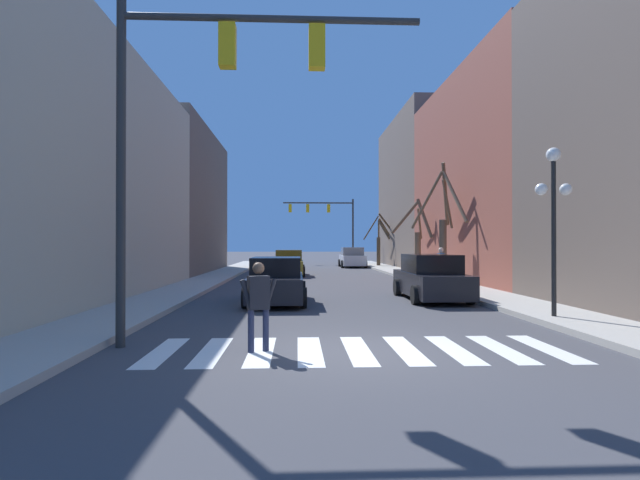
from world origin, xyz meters
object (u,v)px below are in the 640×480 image
Objects in this scene: car_driving_away_lane at (431,278)px; car_parked_left_far at (276,281)px; car_driving_toward_lane at (289,264)px; street_tree_right_near at (417,240)px; car_at_intersection at (352,258)px; pedestrian_waiting_at_curb at (441,263)px; traffic_signal_near at (204,96)px; traffic_signal_far at (327,215)px; street_tree_left_mid at (381,239)px; street_tree_left_far at (443,227)px; pedestrian_on_right_sidewalk at (258,299)px; street_lamp_right_corner at (554,197)px.

car_parked_left_far is at bearing 98.09° from car_driving_away_lane.
car_driving_toward_lane reaches higher than car_driving_away_lane.
car_driving_away_lane is 1.03× the size of street_tree_right_near.
car_at_intersection is 20.41m from pedestrian_waiting_at_curb.
traffic_signal_near is at bearing -3.46° from car_driving_toward_lane.
street_tree_right_near is at bearing 65.68° from traffic_signal_near.
traffic_signal_far is at bearing 173.61° from car_parked_left_far.
car_parked_left_far is 5.52m from car_driving_away_lane.
street_tree_left_mid is at bearing -82.18° from car_at_intersection.
traffic_signal_far is 1.23× the size of street_tree_left_far.
street_tree_left_far is 5.88m from street_tree_right_near.
pedestrian_on_right_sidewalk is at bearing -0.53° from car_driving_toward_lane.
traffic_signal_far is 1.67× the size of street_lamp_right_corner.
car_driving_away_lane is at bearing 98.09° from car_parked_left_far.
car_at_intersection is at bearing 168.10° from car_parked_left_far.
street_tree_right_near is (7.93, 12.95, 1.49)m from car_parked_left_far.
car_driving_away_lane is 1.05× the size of street_tree_left_mid.
car_driving_away_lane is at bearing 108.75° from street_lamp_right_corner.
pedestrian_waiting_at_curb is at bearing 126.63° from car_parked_left_far.
car_driving_toward_lane is at bearing 136.01° from street_tree_left_far.
car_driving_toward_lane is at bearing 179.25° from car_parked_left_far.
traffic_signal_near reaches higher than car_driving_toward_lane.
car_driving_toward_lane is 8.02m from street_tree_right_near.
street_tree_right_near is at bearing -11.45° from car_driving_away_lane.
pedestrian_on_right_sidewalk is 34.57m from street_tree_left_mid.
street_lamp_right_corner is 0.90× the size of car_driving_away_lane.
car_parked_left_far is (-7.23, 4.41, -2.47)m from street_lamp_right_corner.
street_lamp_right_corner is at bearing -92.32° from street_tree_right_near.
car_driving_toward_lane is (-5.22, -11.21, -0.04)m from car_at_intersection.
car_at_intersection is at bearing 101.22° from street_tree_right_near.
traffic_signal_near is 34.38m from street_tree_left_mid.
traffic_signal_far is 34.02m from car_parked_left_far.
pedestrian_waiting_at_curb is at bearing -109.86° from street_tree_left_far.
street_tree_left_mid is (2.49, 25.23, 1.65)m from car_driving_away_lane.
street_tree_right_near is (9.04, 20.01, -2.65)m from traffic_signal_near.
street_tree_left_far is 1.29× the size of street_tree_left_mid.
car_driving_away_lane is 25.41m from street_tree_left_mid.
street_tree_left_mid is (2.55, 0.35, 1.62)m from car_at_intersection.
pedestrian_on_right_sidewalk is (-7.24, -3.18, -2.22)m from street_lamp_right_corner.
traffic_signal_near is at bearing 140.26° from pedestrian_waiting_at_curb.
street_tree_left_mid is at bearing 74.66° from traffic_signal_near.
car_driving_away_lane is (5.47, 0.78, 0.03)m from car_parked_left_far.
street_tree_left_mid is (7.98, 33.60, 1.44)m from pedestrian_on_right_sidewalk.
street_lamp_right_corner reaches higher than pedestrian_waiting_at_curb.
street_lamp_right_corner is at bearing 2.28° from pedestrian_on_right_sidewalk.
street_tree_left_mid reaches higher than car_parked_left_far.
car_driving_toward_lane is at bearing 86.54° from traffic_signal_near.
car_parked_left_far is at bearing 148.61° from street_lamp_right_corner.
street_tree_right_near is (-0.03, -13.06, -0.19)m from street_tree_left_mid.
street_tree_left_mid is at bearing 146.08° from car_driving_toward_lane.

